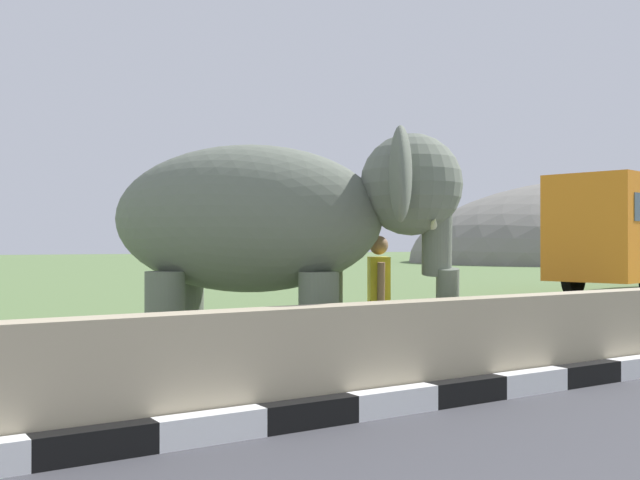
# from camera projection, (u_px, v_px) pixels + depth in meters

# --- Properties ---
(striped_curb) EXTENTS (16.20, 0.20, 0.24)m
(striped_curb) POSITION_uv_depth(u_px,v_px,m) (28.00, 454.00, 5.14)
(striped_curb) COLOR white
(striped_curb) RESTS_ON ground_plane
(barrier_parapet) EXTENTS (28.00, 0.36, 1.00)m
(barrier_parapet) POSITION_uv_depth(u_px,v_px,m) (301.00, 363.00, 6.66)
(barrier_parapet) COLOR tan
(barrier_parapet) RESTS_ON ground_plane
(elephant) EXTENTS (3.93, 3.66, 2.81)m
(elephant) POSITION_uv_depth(u_px,v_px,m) (280.00, 222.00, 8.66)
(elephant) COLOR slate
(elephant) RESTS_ON ground_plane
(person_handler) EXTENTS (0.41, 0.61, 1.66)m
(person_handler) POSITION_uv_depth(u_px,v_px,m) (379.00, 296.00, 9.07)
(person_handler) COLOR navy
(person_handler) RESTS_ON ground_plane
(hill_east) EXTENTS (38.25, 30.60, 14.35)m
(hill_east) POSITION_uv_depth(u_px,v_px,m) (615.00, 262.00, 65.08)
(hill_east) COLOR slate
(hill_east) RESTS_ON ground_plane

